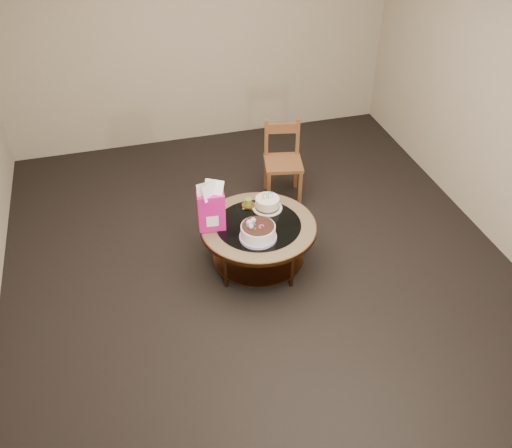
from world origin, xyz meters
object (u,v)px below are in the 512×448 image
object	(u,v)px
dining_chair	(283,161)
coffee_table	(258,232)
decorated_cake	(258,233)
cream_cake	(267,204)
gift_bag	(211,207)

from	to	relation	value
dining_chair	coffee_table	bearing A→B (deg)	-107.16
coffee_table	decorated_cake	distance (m)	0.24
coffee_table	dining_chair	world-z (taller)	dining_chair
cream_cake	gift_bag	world-z (taller)	gift_bag
cream_cake	dining_chair	world-z (taller)	dining_chair
coffee_table	gift_bag	distance (m)	0.50
decorated_cake	cream_cake	xyz separation A→B (m)	(0.20, 0.39, -0.01)
decorated_cake	cream_cake	bearing A→B (deg)	62.91
coffee_table	decorated_cake	bearing A→B (deg)	-107.51
coffee_table	cream_cake	size ratio (longest dim) A/B	3.81
cream_cake	gift_bag	size ratio (longest dim) A/B	0.59
coffee_table	decorated_cake	xyz separation A→B (m)	(-0.06, -0.18, 0.14)
decorated_cake	gift_bag	bearing A→B (deg)	144.13
gift_bag	dining_chair	bearing A→B (deg)	50.89
coffee_table	dining_chair	bearing A→B (deg)	61.69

